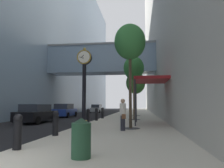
{
  "coord_description": "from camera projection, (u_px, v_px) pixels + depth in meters",
  "views": [
    {
      "loc": [
        4.14,
        -4.25,
        1.55
      ],
      "look_at": [
        0.92,
        20.46,
        3.9
      ],
      "focal_mm": 34.96,
      "sensor_mm": 36.0,
      "label": 1
    }
  ],
  "objects": [
    {
      "name": "car_silver_mid",
      "position": [
        97.0,
        109.0,
        41.57
      ],
      "size": [
        2.0,
        4.46,
        1.55
      ],
      "color": "#B7BABF",
      "rests_on": "ground"
    },
    {
      "name": "street_tree_mid_near",
      "position": [
        134.0,
        69.0,
        20.7
      ],
      "size": [
        1.94,
        1.94,
        5.98
      ],
      "color": "#333335",
      "rests_on": "sidewalk_right"
    },
    {
      "name": "street_tree_mid_far",
      "position": [
        136.0,
        83.0,
        28.08
      ],
      "size": [
        2.46,
        2.46,
        5.6
      ],
      "color": "#333335",
      "rests_on": "sidewalk_right"
    },
    {
      "name": "street_clock",
      "position": [
        84.0,
        84.0,
        12.41
      ],
      "size": [
        0.84,
        0.55,
        4.68
      ],
      "color": "black",
      "rests_on": "sidewalk_right"
    },
    {
      "name": "bollard_sixth",
      "position": [
        103.0,
        113.0,
        22.22
      ],
      "size": [
        0.28,
        0.28,
        1.11
      ],
      "color": "black",
      "rests_on": "sidewalk_right"
    },
    {
      "name": "trash_bin",
      "position": [
        81.0,
        137.0,
        5.77
      ],
      "size": [
        0.53,
        0.53,
        1.05
      ],
      "color": "#234C33",
      "rests_on": "sidewalk_right"
    },
    {
      "name": "bollard_second",
      "position": [
        56.0,
        123.0,
        9.93
      ],
      "size": [
        0.28,
        0.28,
        1.11
      ],
      "color": "black",
      "rests_on": "sidewalk_right"
    },
    {
      "name": "bollard_nearest",
      "position": [
        18.0,
        131.0,
        6.86
      ],
      "size": [
        0.28,
        0.28,
        1.11
      ],
      "color": "black",
      "rests_on": "sidewalk_right"
    },
    {
      "name": "street_tree_near",
      "position": [
        130.0,
        43.0,
        13.29
      ],
      "size": [
        1.9,
        1.9,
        6.32
      ],
      "color": "#333335",
      "rests_on": "sidewalk_right"
    },
    {
      "name": "ground_plane",
      "position": [
        112.0,
        115.0,
        31.24
      ],
      "size": [
        110.0,
        110.0,
        0.0
      ],
      "primitive_type": "plane",
      "color": "black",
      "rests_on": "ground"
    },
    {
      "name": "sidewalk_right",
      "position": [
        134.0,
        114.0,
        33.82
      ],
      "size": [
        6.11,
        80.0,
        0.14
      ],
      "primitive_type": "cube",
      "color": "beige",
      "rests_on": "ground"
    },
    {
      "name": "car_blue_far",
      "position": [
        65.0,
        111.0,
        26.67
      ],
      "size": [
        2.11,
        4.61,
        1.64
      ],
      "color": "navy",
      "rests_on": "ground"
    },
    {
      "name": "bollard_fourth",
      "position": [
        88.0,
        116.0,
        16.08
      ],
      "size": [
        0.28,
        0.28,
        1.11
      ],
      "color": "black",
      "rests_on": "sidewalk_right"
    },
    {
      "name": "car_black_near",
      "position": [
        36.0,
        114.0,
        18.48
      ],
      "size": [
        2.21,
        4.62,
        1.56
      ],
      "color": "black",
      "rests_on": "ground"
    },
    {
      "name": "pedestrian_walking",
      "position": [
        123.0,
        114.0,
        11.81
      ],
      "size": [
        0.42,
        0.51,
        1.72
      ],
      "color": "#23232D",
      "rests_on": "sidewalk_right"
    },
    {
      "name": "building_block_left",
      "position": [
        43.0,
        25.0,
        37.14
      ],
      "size": [
        23.16,
        80.0,
        30.41
      ],
      "color": "#758EA8",
      "rests_on": "ground"
    },
    {
      "name": "storefront_awning",
      "position": [
        150.0,
        81.0,
        16.02
      ],
      "size": [
        2.4,
        3.6,
        3.3
      ],
      "color": "maroon",
      "rests_on": "sidewalk_right"
    },
    {
      "name": "bollard_fifth",
      "position": [
        96.0,
        114.0,
        19.15
      ],
      "size": [
        0.28,
        0.28,
        1.11
      ],
      "color": "black",
      "rests_on": "sidewalk_right"
    }
  ]
}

